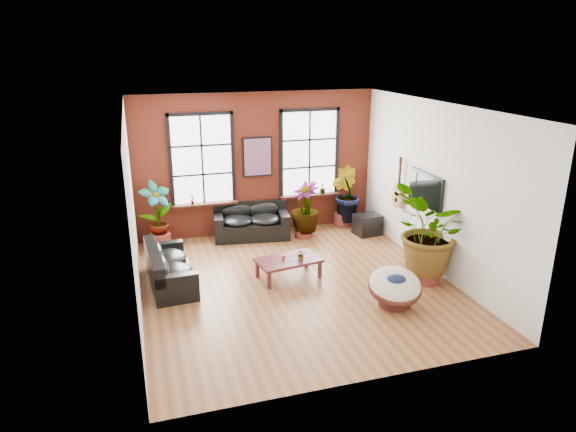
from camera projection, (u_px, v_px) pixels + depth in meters
The scene contains 19 objects.
room at pixel (295, 199), 9.85m from camera, with size 6.04×6.54×3.54m.
sofa_back at pixel (251, 222), 12.72m from camera, with size 1.93×1.14×0.84m.
sofa_left at pixel (168, 268), 10.17m from camera, with size 0.92×1.96×0.76m.
coffee_table at pixel (288, 261), 10.46m from camera, with size 1.39×0.94×0.50m.
papasan_chair at pixel (395, 287), 9.33m from camera, with size 1.18×1.19×0.73m.
poster at pixel (258, 157), 12.54m from camera, with size 0.74×0.06×0.98m.
tv_wall_unit at pixel (417, 191), 11.13m from camera, with size 0.13×1.86×1.20m.
media_box at pixel (367, 224), 12.92m from camera, with size 0.67×0.59×0.51m.
pot_back_left at pixel (161, 241), 12.07m from camera, with size 0.54×0.54×0.35m.
pot_back_right at pixel (343, 219), 13.55m from camera, with size 0.62×0.62×0.35m.
pot_right_wall at pixel (427, 274), 10.32m from camera, with size 0.66×0.66×0.37m.
pot_mid at pixel (303, 230), 12.78m from camera, with size 0.46×0.46×0.32m.
floor_plant_back_left at pixel (157, 212), 11.87m from camera, with size 0.77×0.52×1.46m, color #205917.
floor_plant_back_right at pixel (345, 194), 13.32m from camera, with size 0.79×0.64×1.44m, color #205917.
floor_plant_right_wall at pixel (430, 232), 10.07m from camera, with size 1.64×1.42×1.82m, color #205917.
floor_plant_mid at pixel (305, 207), 12.58m from camera, with size 0.71×0.71×1.27m, color #205917.
table_plant at pixel (301, 255), 10.37m from camera, with size 0.20×0.18×0.23m, color #205917.
sill_plant_left at pixel (192, 199), 12.34m from camera, with size 0.14×0.10×0.27m, color #205917.
sill_plant_right at pixel (323, 188), 13.25m from camera, with size 0.15×0.15×0.27m, color #205917.
Camera 1 is at (-2.86, -8.86, 4.56)m, focal length 32.00 mm.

